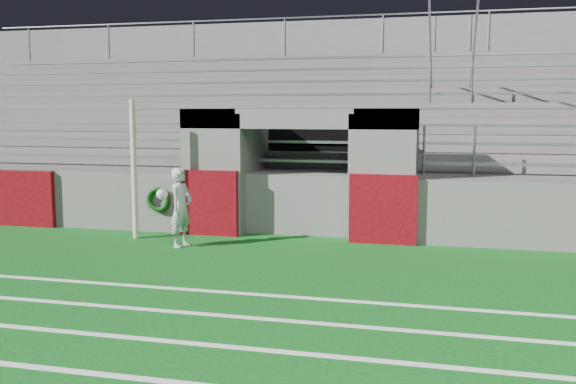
# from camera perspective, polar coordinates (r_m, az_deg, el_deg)

# --- Properties ---
(ground) EXTENTS (90.00, 90.00, 0.00)m
(ground) POSITION_cam_1_polar(r_m,az_deg,el_deg) (10.12, -3.61, -7.39)
(ground) COLOR #0D4E14
(ground) RESTS_ON ground
(field_post) EXTENTS (0.11, 0.11, 2.78)m
(field_post) POSITION_cam_1_polar(r_m,az_deg,el_deg) (13.16, -13.53, 1.94)
(field_post) COLOR beige
(field_post) RESTS_ON ground
(stadium_structure) EXTENTS (26.00, 8.48, 5.42)m
(stadium_structure) POSITION_cam_1_polar(r_m,az_deg,el_deg) (17.59, 4.27, 3.71)
(stadium_structure) COLOR #585653
(stadium_structure) RESTS_ON ground
(goalkeeper_with_ball) EXTENTS (0.66, 0.61, 1.50)m
(goalkeeper_with_ball) POSITION_cam_1_polar(r_m,az_deg,el_deg) (12.26, -9.53, -1.31)
(goalkeeper_with_ball) COLOR #B0B5BA
(goalkeeper_with_ball) RESTS_ON ground
(hose_coil) EXTENTS (0.53, 0.15, 0.55)m
(hose_coil) POSITION_cam_1_polar(r_m,az_deg,el_deg) (13.71, -11.41, -0.70)
(hose_coil) COLOR #0C3F10
(hose_coil) RESTS_ON ground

